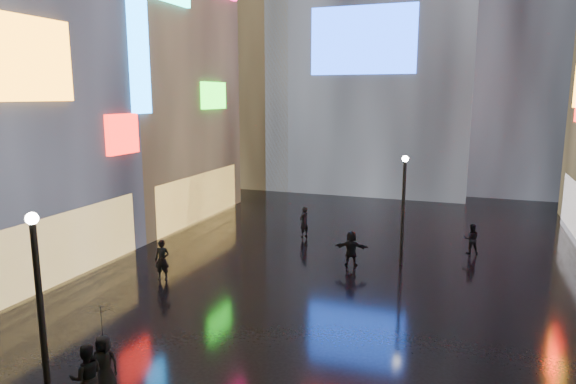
% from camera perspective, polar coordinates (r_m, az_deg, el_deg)
% --- Properties ---
extents(ground, '(140.00, 140.00, 0.00)m').
position_cam_1_polar(ground, '(24.40, 6.45, -8.31)').
color(ground, black).
rests_on(ground, ground).
extents(building_left_far, '(10.28, 12.00, 22.00)m').
position_cam_1_polar(building_left_far, '(35.64, -17.40, 15.14)').
color(building_left_far, black).
rests_on(building_left_far, ground).
extents(tower_flank_left, '(10.00, 10.00, 26.00)m').
position_cam_1_polar(tower_flank_left, '(48.73, -3.69, 16.63)').
color(tower_flank_left, black).
rests_on(tower_flank_left, ground).
extents(lamp_near, '(0.30, 0.30, 5.20)m').
position_cam_1_polar(lamp_near, '(14.11, -25.85, -11.01)').
color(lamp_near, black).
rests_on(lamp_near, ground).
extents(lamp_far, '(0.30, 0.30, 5.20)m').
position_cam_1_polar(lamp_far, '(24.50, 12.69, -1.28)').
color(lamp_far, black).
rests_on(lamp_far, ground).
extents(pedestrian_1, '(1.06, 1.05, 1.73)m').
position_cam_1_polar(pedestrian_1, '(14.76, -21.46, -18.57)').
color(pedestrian_1, black).
rests_on(pedestrian_1, ground).
extents(pedestrian_4, '(0.86, 0.67, 1.56)m').
position_cam_1_polar(pedestrian_4, '(15.46, -19.75, -17.42)').
color(pedestrian_4, black).
rests_on(pedestrian_4, ground).
extents(pedestrian_5, '(1.61, 0.69, 1.69)m').
position_cam_1_polar(pedestrian_5, '(24.36, 7.04, -6.26)').
color(pedestrian_5, black).
rests_on(pedestrian_5, ground).
extents(pedestrian_6, '(0.72, 0.55, 1.77)m').
position_cam_1_polar(pedestrian_6, '(23.12, -13.80, -7.33)').
color(pedestrian_6, black).
rests_on(pedestrian_6, ground).
extents(pedestrian_7, '(0.84, 0.71, 1.54)m').
position_cam_1_polar(pedestrian_7, '(27.65, 19.71, -4.93)').
color(pedestrian_7, black).
rests_on(pedestrian_7, ground).
extents(umbrella_2, '(1.36, 1.35, 0.90)m').
position_cam_1_polar(umbrella_2, '(14.93, -20.05, -13.24)').
color(umbrella_2, black).
rests_on(umbrella_2, pedestrian_4).
extents(pedestrian_8, '(0.64, 0.75, 1.73)m').
position_cam_1_polar(pedestrian_8, '(29.08, 1.79, -3.35)').
color(pedestrian_8, black).
rests_on(pedestrian_8, ground).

